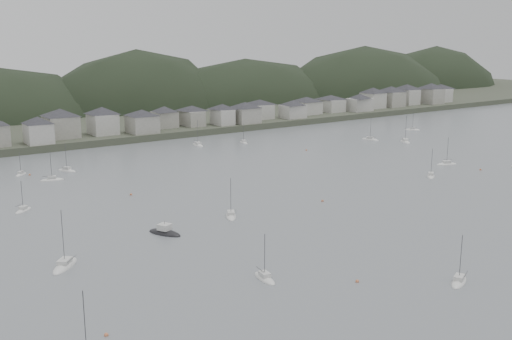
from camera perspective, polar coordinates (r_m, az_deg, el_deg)
ground at (r=129.16m, az=19.66°, el=-8.57°), size 900.00×900.00×0.00m
far_shore_land at (r=379.18m, az=-19.50°, el=5.28°), size 900.00×250.00×3.00m
forested_ridge at (r=357.92m, az=-17.49°, el=2.96°), size 851.55×103.94×102.57m
waterfront_town at (r=295.40m, az=-4.02°, el=5.49°), size 451.48×28.46×12.92m
sailboat_lead at (r=254.19m, az=-5.55°, el=2.37°), size 3.37×8.65×11.57m
moored_fleet at (r=166.22m, az=1.86°, el=-3.06°), size 250.12×171.49×13.11m
motor_launch_far at (r=142.09m, az=-8.67°, el=-5.91°), size 6.71×9.48×4.12m
mooring_buoys at (r=165.36m, az=3.93°, el=-3.18°), size 150.11×156.96×0.70m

